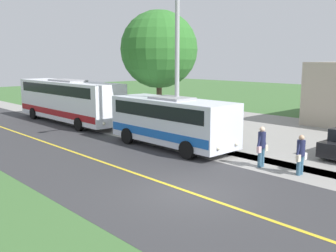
{
  "coord_description": "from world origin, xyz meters",
  "views": [
    {
      "loc": [
        9.6,
        9.25,
        4.74
      ],
      "look_at": [
        -3.5,
        -4.87,
        1.4
      ],
      "focal_mm": 41.15,
      "sensor_mm": 36.0,
      "label": 1
    }
  ],
  "objects_px": {
    "shuttle_bus_front": "(172,120)",
    "transit_bus_rear": "(68,99)",
    "pedestrian_waiting": "(262,145)",
    "street_light_pole": "(176,61)",
    "pedestrian_with_bags": "(301,154)",
    "tree_curbside": "(159,50)"
  },
  "relations": [
    {
      "from": "shuttle_bus_front",
      "to": "transit_bus_rear",
      "type": "relative_size",
      "value": 0.67
    },
    {
      "from": "transit_bus_rear",
      "to": "pedestrian_waiting",
      "type": "bearing_deg",
      "value": 90.71
    },
    {
      "from": "shuttle_bus_front",
      "to": "street_light_pole",
      "type": "bearing_deg",
      "value": -167.4
    },
    {
      "from": "shuttle_bus_front",
      "to": "pedestrian_waiting",
      "type": "relative_size",
      "value": 4.24
    },
    {
      "from": "shuttle_bus_front",
      "to": "pedestrian_with_bags",
      "type": "height_order",
      "value": "shuttle_bus_front"
    },
    {
      "from": "transit_bus_rear",
      "to": "street_light_pole",
      "type": "distance_m",
      "value": 11.63
    },
    {
      "from": "shuttle_bus_front",
      "to": "pedestrian_with_bags",
      "type": "distance_m",
      "value": 7.39
    },
    {
      "from": "pedestrian_with_bags",
      "to": "street_light_pole",
      "type": "height_order",
      "value": "street_light_pole"
    },
    {
      "from": "transit_bus_rear",
      "to": "shuttle_bus_front",
      "type": "bearing_deg",
      "value": 90.0
    },
    {
      "from": "shuttle_bus_front",
      "to": "street_light_pole",
      "type": "height_order",
      "value": "street_light_pole"
    },
    {
      "from": "transit_bus_rear",
      "to": "pedestrian_with_bags",
      "type": "relative_size",
      "value": 6.86
    },
    {
      "from": "pedestrian_with_bags",
      "to": "transit_bus_rear",
      "type": "bearing_deg",
      "value": -88.86
    },
    {
      "from": "transit_bus_rear",
      "to": "pedestrian_with_bags",
      "type": "xyz_separation_m",
      "value": [
        -0.37,
        18.7,
        -0.87
      ]
    },
    {
      "from": "pedestrian_with_bags",
      "to": "pedestrian_waiting",
      "type": "relative_size",
      "value": 0.93
    },
    {
      "from": "pedestrian_waiting",
      "to": "street_light_pole",
      "type": "distance_m",
      "value": 6.73
    },
    {
      "from": "street_light_pole",
      "to": "pedestrian_with_bags",
      "type": "bearing_deg",
      "value": 90.15
    },
    {
      "from": "tree_curbside",
      "to": "transit_bus_rear",
      "type": "bearing_deg",
      "value": -67.97
    },
    {
      "from": "pedestrian_waiting",
      "to": "tree_curbside",
      "type": "xyz_separation_m",
      "value": [
        -2.66,
        -9.83,
        4.39
      ]
    },
    {
      "from": "transit_bus_rear",
      "to": "tree_curbside",
      "type": "height_order",
      "value": "tree_curbside"
    },
    {
      "from": "shuttle_bus_front",
      "to": "transit_bus_rear",
      "type": "height_order",
      "value": "transit_bus_rear"
    },
    {
      "from": "pedestrian_waiting",
      "to": "street_light_pole",
      "type": "bearing_deg",
      "value": -91.46
    },
    {
      "from": "shuttle_bus_front",
      "to": "street_light_pole",
      "type": "relative_size",
      "value": 0.92
    }
  ]
}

